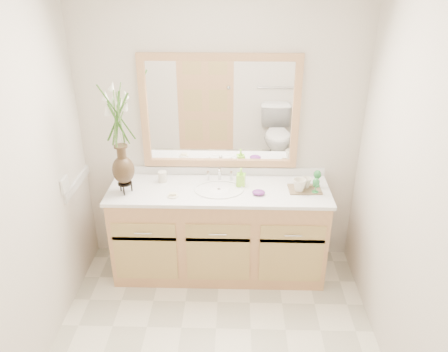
{
  "coord_description": "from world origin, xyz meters",
  "views": [
    {
      "loc": [
        0.13,
        -2.19,
        2.53
      ],
      "look_at": [
        0.05,
        0.65,
        1.13
      ],
      "focal_mm": 35.0,
      "sensor_mm": 36.0,
      "label": 1
    }
  ],
  "objects_px": {
    "flower_vase": "(118,125)",
    "tray": "(305,189)",
    "soap_bottle": "(241,178)",
    "tumbler": "(162,177)"
  },
  "relations": [
    {
      "from": "flower_vase",
      "to": "tray",
      "type": "bearing_deg",
      "value": 3.14
    },
    {
      "from": "soap_bottle",
      "to": "tumbler",
      "type": "bearing_deg",
      "value": -176.53
    },
    {
      "from": "tumbler",
      "to": "soap_bottle",
      "type": "relative_size",
      "value": 0.65
    },
    {
      "from": "tumbler",
      "to": "soap_bottle",
      "type": "xyz_separation_m",
      "value": [
        0.67,
        -0.06,
        0.03
      ]
    },
    {
      "from": "flower_vase",
      "to": "tumbler",
      "type": "distance_m",
      "value": 0.63
    },
    {
      "from": "flower_vase",
      "to": "tumbler",
      "type": "relative_size",
      "value": 9.31
    },
    {
      "from": "flower_vase",
      "to": "soap_bottle",
      "type": "height_order",
      "value": "flower_vase"
    },
    {
      "from": "tumbler",
      "to": "tray",
      "type": "bearing_deg",
      "value": -5.84
    },
    {
      "from": "soap_bottle",
      "to": "tray",
      "type": "relative_size",
      "value": 0.53
    },
    {
      "from": "flower_vase",
      "to": "tumbler",
      "type": "bearing_deg",
      "value": 36.71
    }
  ]
}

